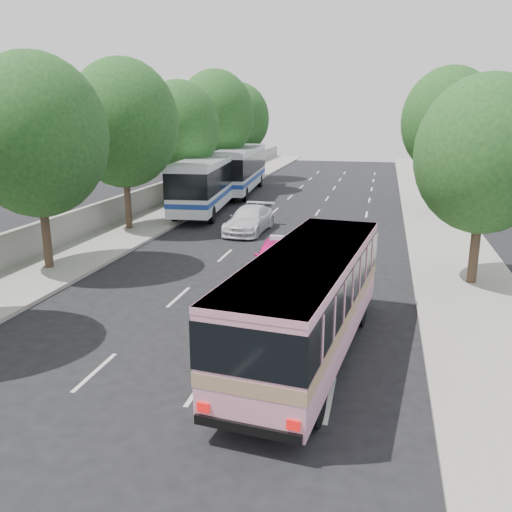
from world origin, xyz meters
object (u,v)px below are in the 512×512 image
(pink_bus, at_px, (308,294))
(pink_taxi, at_px, (277,257))
(tour_coach_rear, at_px, (240,166))
(white_pickup, at_px, (249,220))
(tour_coach_front, at_px, (207,179))

(pink_bus, relative_size, pink_taxi, 2.26)
(tour_coach_rear, bearing_deg, pink_taxi, -76.20)
(pink_bus, bearing_deg, tour_coach_rear, 114.69)
(white_pickup, distance_m, tour_coach_rear, 14.84)
(tour_coach_front, bearing_deg, white_pickup, -59.26)
(pink_bus, height_order, tour_coach_front, tour_coach_front)
(pink_bus, height_order, tour_coach_rear, tour_coach_rear)
(pink_bus, distance_m, tour_coach_rear, 30.75)
(pink_bus, distance_m, tour_coach_front, 22.94)
(pink_bus, bearing_deg, pink_taxi, 113.48)
(white_pickup, distance_m, tour_coach_front, 7.32)
(pink_taxi, bearing_deg, white_pickup, 108.94)
(pink_taxi, bearing_deg, tour_coach_front, 115.93)
(pink_taxi, bearing_deg, pink_bus, -75.97)
(white_pickup, height_order, tour_coach_rear, tour_coach_rear)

